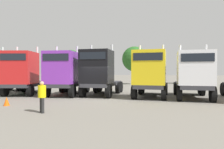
{
  "coord_description": "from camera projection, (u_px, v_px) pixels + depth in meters",
  "views": [
    {
      "loc": [
        4.95,
        -14.81,
        2.14
      ],
      "look_at": [
        0.61,
        2.89,
        1.85
      ],
      "focal_mm": 33.28,
      "sensor_mm": 36.0,
      "label": 1
    }
  ],
  "objects": [
    {
      "name": "oak_far_right",
      "position": [
        198.0,
        63.0,
        34.71
      ],
      "size": [
        3.85,
        3.85,
        5.49
      ],
      "color": "#4C3823",
      "rests_on": "ground"
    },
    {
      "name": "ground",
      "position": [
        95.0,
        100.0,
        15.59
      ],
      "size": [
        200.0,
        200.0,
        0.0
      ],
      "primitive_type": "plane",
      "color": "slate"
    },
    {
      "name": "semi_truck_black",
      "position": [
        99.0,
        73.0,
        17.7
      ],
      "size": [
        2.56,
        5.99,
        4.47
      ],
      "rotation": [
        0.0,
        0.0,
        -1.57
      ],
      "color": "#333338",
      "rests_on": "ground"
    },
    {
      "name": "semi_truck_white",
      "position": [
        193.0,
        75.0,
        15.67
      ],
      "size": [
        2.6,
        6.47,
        4.18
      ],
      "rotation": [
        0.0,
        0.0,
        -1.58
      ],
      "color": "#333338",
      "rests_on": "ground"
    },
    {
      "name": "semi_truck_yellow",
      "position": [
        150.0,
        74.0,
        16.5
      ],
      "size": [
        2.78,
        5.89,
        4.31
      ],
      "rotation": [
        0.0,
        0.0,
        -1.61
      ],
      "color": "#333338",
      "rests_on": "ground"
    },
    {
      "name": "visitor_in_hivis",
      "position": [
        42.0,
        95.0,
        10.66
      ],
      "size": [
        0.57,
        0.57,
        1.63
      ],
      "rotation": [
        0.0,
        0.0,
        3.94
      ],
      "color": "#262626",
      "rests_on": "ground"
    },
    {
      "name": "oak_far_left",
      "position": [
        71.0,
        60.0,
        34.7
      ],
      "size": [
        3.5,
        3.5,
        5.72
      ],
      "color": "#4C3823",
      "rests_on": "ground"
    },
    {
      "name": "oak_far_centre",
      "position": [
        135.0,
        59.0,
        33.76
      ],
      "size": [
        4.07,
        4.07,
        6.18
      ],
      "color": "#4C3823",
      "rests_on": "ground"
    },
    {
      "name": "traffic_cone_near",
      "position": [
        7.0,
        101.0,
        12.86
      ],
      "size": [
        0.36,
        0.36,
        0.55
      ],
      "primitive_type": "cone",
      "color": "#F2590C",
      "rests_on": "ground"
    },
    {
      "name": "semi_truck_purple",
      "position": [
        64.0,
        73.0,
        17.84
      ],
      "size": [
        3.11,
        6.1,
        4.36
      ],
      "rotation": [
        0.0,
        0.0,
        -1.47
      ],
      "color": "#333338",
      "rests_on": "ground"
    },
    {
      "name": "semi_truck_red",
      "position": [
        23.0,
        73.0,
        18.57
      ],
      "size": [
        3.81,
        6.5,
        4.42
      ],
      "rotation": [
        0.0,
        0.0,
        -1.34
      ],
      "color": "#333338",
      "rests_on": "ground"
    }
  ]
}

